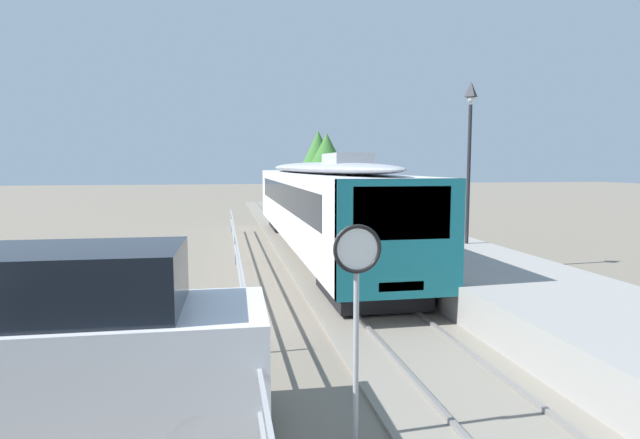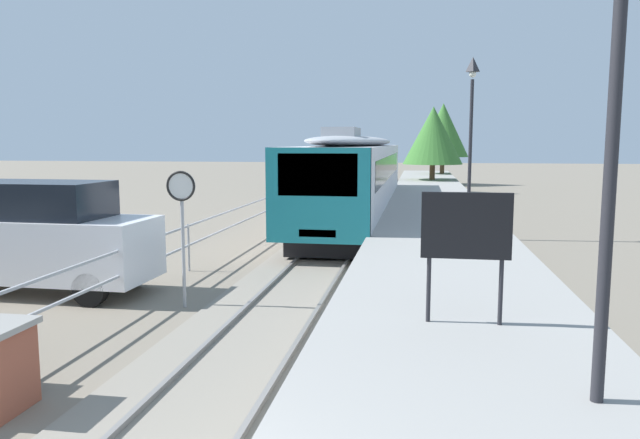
{
  "view_description": "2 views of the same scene",
  "coord_description": "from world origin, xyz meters",
  "px_view_note": "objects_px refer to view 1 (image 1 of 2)",
  "views": [
    {
      "loc": [
        -3.66,
        2.58,
        3.51
      ],
      "look_at": [
        -1.0,
        16.8,
        2.0
      ],
      "focal_mm": 28.99,
      "sensor_mm": 36.0,
      "label": 1
    },
    {
      "loc": [
        2.64,
        -2.79,
        3.35
      ],
      "look_at": [
        0.4,
        10.8,
        1.6
      ],
      "focal_mm": 33.75,
      "sensor_mm": 36.0,
      "label": 2
    }
  ],
  "objects_px": {
    "platform_lamp_mid_platform": "(470,132)",
    "parked_van_white": "(61,345)",
    "commuter_train": "(317,200)",
    "speed_limit_sign": "(357,279)"
  },
  "relations": [
    {
      "from": "commuter_train",
      "to": "platform_lamp_mid_platform",
      "type": "relative_size",
      "value": 3.74
    },
    {
      "from": "commuter_train",
      "to": "platform_lamp_mid_platform",
      "type": "distance_m",
      "value": 6.48
    },
    {
      "from": "commuter_train",
      "to": "platform_lamp_mid_platform",
      "type": "bearing_deg",
      "value": -43.26
    },
    {
      "from": "commuter_train",
      "to": "platform_lamp_mid_platform",
      "type": "xyz_separation_m",
      "value": [
        4.36,
        -4.1,
        2.47
      ]
    },
    {
      "from": "commuter_train",
      "to": "parked_van_white",
      "type": "distance_m",
      "value": 14.6
    },
    {
      "from": "platform_lamp_mid_platform",
      "to": "parked_van_white",
      "type": "xyz_separation_m",
      "value": [
        -10.04,
        -9.31,
        -3.33
      ]
    },
    {
      "from": "platform_lamp_mid_platform",
      "to": "parked_van_white",
      "type": "relative_size",
      "value": 1.08
    },
    {
      "from": "platform_lamp_mid_platform",
      "to": "parked_van_white",
      "type": "height_order",
      "value": "platform_lamp_mid_platform"
    },
    {
      "from": "commuter_train",
      "to": "parked_van_white",
      "type": "xyz_separation_m",
      "value": [
        -5.68,
        -13.42,
        -0.85
      ]
    },
    {
      "from": "commuter_train",
      "to": "speed_limit_sign",
      "type": "relative_size",
      "value": 7.14
    }
  ]
}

